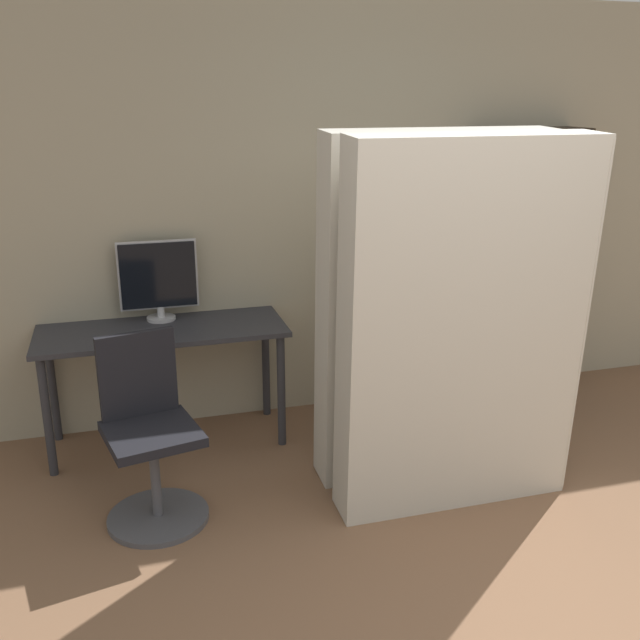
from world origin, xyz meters
The scene contains 7 objects.
wall_back centered at (0.00, 2.86, 1.35)m, with size 8.00×0.06×2.70m.
desk centered at (-1.27, 2.54, 0.66)m, with size 1.48×0.58×0.76m.
monitor centered at (-1.26, 2.72, 1.02)m, with size 0.48×0.18×0.50m.
office_chair centered at (-1.41, 1.73, 0.40)m, with size 0.52×0.52×0.97m.
bookshelf centered at (1.13, 2.72, 0.91)m, with size 0.79×0.30×1.89m.
mattress_near centered at (0.15, 1.42, 0.97)m, with size 1.27×0.34×1.94m.
mattress_far centered at (0.15, 1.80, 0.97)m, with size 1.27×0.34×1.94m.
Camera 1 is at (-1.48, -1.64, 2.12)m, focal length 40.00 mm.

